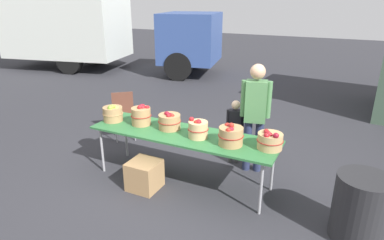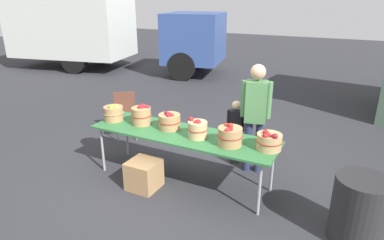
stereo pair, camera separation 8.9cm
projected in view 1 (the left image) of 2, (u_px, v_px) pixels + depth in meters
The scene contains 14 objects.
ground_plane at pixel (183, 180), 4.93m from camera, with size 40.00×40.00×0.00m, color #2D2D33.
market_table at pixel (183, 136), 4.68m from camera, with size 2.70×0.76×0.75m.
apple_basket_green_0 at pixel (113, 113), 5.10m from camera, with size 0.32×0.32×0.27m.
apple_basket_red_0 at pixel (141, 115), 4.95m from camera, with size 0.31×0.31×0.32m.
apple_basket_red_1 at pixel (170, 121), 4.79m from camera, with size 0.34×0.34×0.26m.
apple_basket_red_2 at pixel (198, 129), 4.50m from camera, with size 0.28×0.28×0.28m.
apple_basket_red_3 at pixel (231, 135), 4.27m from camera, with size 0.33×0.33×0.30m.
apple_basket_red_4 at pixel (270, 140), 4.17m from camera, with size 0.33×0.33×0.26m.
vendor_adult at pixel (255, 110), 4.89m from camera, with size 0.43×0.29×1.67m.
child_customer at pixel (235, 127), 5.26m from camera, with size 0.27×0.19×1.05m.
box_truck at pixel (93, 28), 11.94m from camera, with size 7.98×3.71×2.75m.
folding_chair at pixel (124, 112), 6.29m from camera, with size 0.56×0.56×0.86m.
trash_barrel at pixel (361, 208), 3.64m from camera, with size 0.59×0.59×0.76m, color #262628.
produce_crate at pixel (144, 175), 4.66m from camera, with size 0.41×0.41×0.41m, color #A87F51.
Camera 1 is at (2.02, -3.81, 2.55)m, focal length 31.18 mm.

